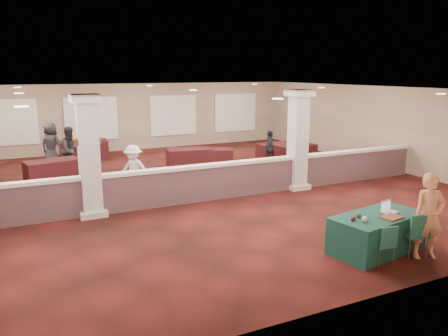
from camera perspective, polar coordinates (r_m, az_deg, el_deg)
name	(u,v)px	position (r m, az deg, el deg)	size (l,w,h in m)	color
ground	(195,188)	(14.49, -3.87, -2.57)	(16.00, 16.00, 0.00)	#491312
wall_back	(134,117)	(21.75, -11.70, 6.54)	(16.00, 0.04, 3.20)	#846D5B
wall_front	(375,208)	(7.46, 19.06, -5.02)	(16.00, 0.04, 3.20)	#846D5B
wall_right	(381,127)	(18.58, 19.78, 5.09)	(0.04, 16.00, 3.20)	#846D5B
ceiling	(193,90)	(14.00, -4.07, 10.18)	(16.00, 16.00, 0.02)	white
partition_wall	(213,181)	(13.00, -1.49, -1.71)	(15.60, 0.28, 1.10)	brown
column_left	(89,155)	(11.84, -17.23, 1.61)	(0.72, 0.72, 3.20)	beige
column_right	(298,139)	(14.24, 9.63, 3.75)	(0.72, 0.72, 3.20)	beige
sconce_left	(77,142)	(11.75, -18.70, 3.23)	(0.12, 0.12, 0.18)	brown
sconce_right	(99,141)	(11.82, -16.00, 3.46)	(0.12, 0.12, 0.18)	brown
near_table	(377,233)	(9.94, 19.36, -7.99)	(2.08, 1.04, 0.80)	#0F3733
conf_chair_main	(417,231)	(9.86, 23.87, -7.58)	(0.58, 0.58, 0.94)	#205F57
conf_chair_side	(385,241)	(9.29, 20.25, -8.96)	(0.46, 0.47, 0.82)	#205F57
woman	(429,216)	(9.81, 25.20, -5.72)	(0.64, 0.43, 1.78)	#FF9E6E
far_table_front_left	(53,170)	(16.42, -21.42, -0.29)	(1.82, 0.91, 0.74)	black
far_table_front_center	(212,157)	(17.83, -1.60, 1.43)	(1.65, 0.83, 0.67)	black
far_table_front_right	(296,153)	(18.93, 9.38, 1.95)	(1.73, 0.86, 0.70)	black
far_table_back_left	(84,150)	(19.98, -17.82, 2.23)	(2.00, 1.00, 0.81)	black
far_table_back_center	(190,157)	(17.68, -4.51, 1.38)	(1.78, 0.89, 0.72)	black
far_table_back_right	(276,151)	(19.47, 6.78, 2.27)	(1.63, 0.82, 0.66)	black
attendee_a	(71,150)	(17.37, -19.34, 2.22)	(0.84, 0.47, 1.75)	black
attendee_b	(134,170)	(13.72, -11.72, -0.29)	(1.00, 0.46, 1.56)	silver
attendee_c	(270,149)	(17.52, 5.98, 2.51)	(0.87, 0.42, 1.48)	black
attendee_d	(51,145)	(18.56, -21.64, 2.78)	(0.89, 0.48, 1.81)	black
laptop_base	(390,212)	(10.04, 20.88, -5.44)	(0.36, 0.25, 0.02)	silver
laptop_screen	(385,205)	(10.07, 20.34, -4.57)	(0.36, 0.01, 0.24)	silver
screen_glow	(386,206)	(10.07, 20.37, -4.67)	(0.33, 0.00, 0.21)	silver
knitting	(392,217)	(9.71, 21.04, -6.02)	(0.44, 0.33, 0.03)	#AD3D1B
yarn_cream	(365,219)	(9.26, 17.94, -6.37)	(0.12, 0.12, 0.12)	beige
yarn_red	(353,219)	(9.23, 16.50, -6.38)	(0.11, 0.11, 0.11)	maroon
yarn_grey	(359,215)	(9.48, 17.17, -5.90)	(0.11, 0.11, 0.11)	#4C4C51
scissors	(411,212)	(10.23, 23.25, -5.34)	(0.13, 0.03, 0.01)	#AE1213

